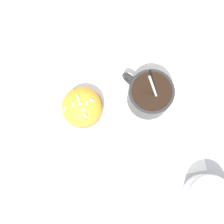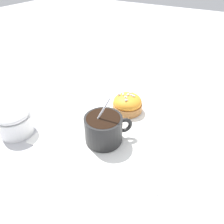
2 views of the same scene
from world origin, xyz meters
TOP-DOWN VIEW (x-y plane):
  - ground_plane at (0.00, 0.00)m, footprint 3.00×3.00m
  - paper_napkin at (0.00, 0.00)m, footprint 0.32×0.33m
  - coffee_cup at (-0.06, -0.01)m, footprint 0.09×0.09m
  - frosted_pastry at (0.06, 0.00)m, footprint 0.08×0.08m
  - sugar_bowl at (-0.15, 0.18)m, footprint 0.08×0.08m

SIDE VIEW (x-z plane):
  - ground_plane at x=0.00m, z-range 0.00..0.00m
  - paper_napkin at x=0.00m, z-range 0.00..0.00m
  - frosted_pastry at x=0.06m, z-range 0.00..0.05m
  - sugar_bowl at x=-0.15m, z-range 0.00..0.07m
  - coffee_cup at x=-0.06m, z-range -0.02..0.09m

